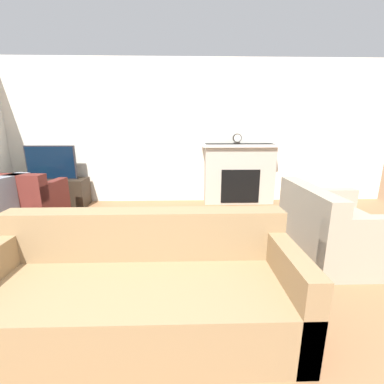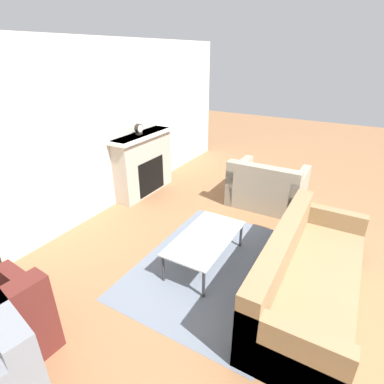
# 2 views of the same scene
# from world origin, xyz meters

# --- Properties ---
(wall_back) EXTENTS (8.92, 0.06, 2.70)m
(wall_back) POSITION_xyz_m (0.00, 4.30, 1.35)
(wall_back) COLOR silver
(wall_back) RESTS_ON ground_plane
(area_rug) EXTENTS (2.39, 1.82, 0.00)m
(area_rug) POSITION_xyz_m (0.15, 1.94, 0.00)
(area_rug) COLOR slate
(area_rug) RESTS_ON ground_plane
(fireplace) EXTENTS (1.45, 0.39, 1.15)m
(fireplace) POSITION_xyz_m (1.48, 4.11, 0.60)
(fireplace) COLOR #B2A899
(fireplace) RESTS_ON ground_plane
(tv_stand) EXTENTS (1.18, 0.44, 0.52)m
(tv_stand) POSITION_xyz_m (-2.04, 3.97, 0.26)
(tv_stand) COLOR #2D2319
(tv_stand) RESTS_ON ground_plane
(tv) EXTENTS (0.90, 0.05, 0.62)m
(tv) POSITION_xyz_m (-2.04, 3.97, 0.83)
(tv) COLOR #232328
(tv) RESTS_ON tv_stand
(couch_sectional) EXTENTS (2.23, 0.88, 0.82)m
(couch_sectional) POSITION_xyz_m (0.10, 0.87, 0.29)
(couch_sectional) COLOR #8C704C
(couch_sectional) RESTS_ON ground_plane
(couch_loveseat) EXTENTS (0.99, 1.22, 0.82)m
(couch_loveseat) POSITION_xyz_m (2.17, 1.93, 0.29)
(couch_loveseat) COLOR #9E937F
(couch_loveseat) RESTS_ON ground_plane
(armchair_accent) EXTENTS (0.75, 0.80, 0.82)m
(armchair_accent) POSITION_xyz_m (-1.90, 3.05, 0.31)
(armchair_accent) COLOR #5B231E
(armchair_accent) RESTS_ON ground_plane
(coffee_table) EXTENTS (1.19, 0.62, 0.38)m
(coffee_table) POSITION_xyz_m (0.15, 2.11, 0.35)
(coffee_table) COLOR #333338
(coffee_table) RESTS_ON ground_plane
(potted_plant) EXTENTS (0.37, 0.37, 0.69)m
(potted_plant) POSITION_xyz_m (-2.57, 3.36, 0.41)
(potted_plant) COLOR #47474C
(potted_plant) RESTS_ON ground_plane
(mantel_clock) EXTENTS (0.16, 0.07, 0.19)m
(mantel_clock) POSITION_xyz_m (1.41, 4.11, 1.25)
(mantel_clock) COLOR #28231E
(mantel_clock) RESTS_ON fireplace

